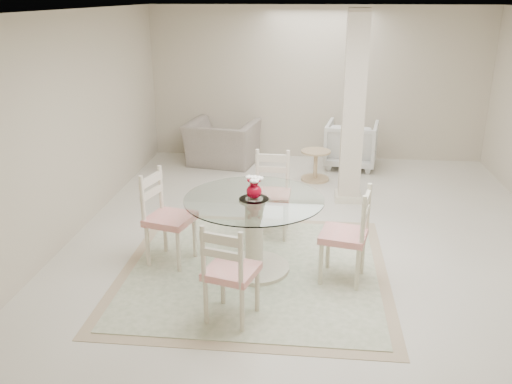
# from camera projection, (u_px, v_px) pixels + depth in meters

# --- Properties ---
(ground) EXTENTS (7.00, 7.00, 0.00)m
(ground) POSITION_uv_depth(u_px,v_px,m) (314.00, 234.00, 6.86)
(ground) COLOR silver
(ground) RESTS_ON ground
(room_shell) EXTENTS (6.02, 7.02, 2.71)m
(room_shell) POSITION_uv_depth(u_px,v_px,m) (319.00, 88.00, 6.22)
(room_shell) COLOR beige
(room_shell) RESTS_ON ground
(column) EXTENTS (0.30, 0.30, 2.70)m
(column) POSITION_uv_depth(u_px,v_px,m) (353.00, 109.00, 7.56)
(column) COLOR beige
(column) RESTS_ON ground
(area_rug) EXTENTS (2.91, 2.91, 0.02)m
(area_rug) POSITION_uv_depth(u_px,v_px,m) (254.00, 270.00, 5.97)
(area_rug) COLOR tan
(area_rug) RESTS_ON ground
(dining_table) EXTENTS (1.48, 1.48, 0.85)m
(dining_table) POSITION_uv_depth(u_px,v_px,m) (254.00, 235.00, 5.82)
(dining_table) COLOR beige
(dining_table) RESTS_ON ground
(red_vase) EXTENTS (0.19, 0.18, 0.25)m
(red_vase) POSITION_uv_depth(u_px,v_px,m) (254.00, 187.00, 5.63)
(red_vase) COLOR #A4051A
(red_vase) RESTS_ON dining_table
(dining_chair_east) EXTENTS (0.55, 0.55, 1.15)m
(dining_chair_east) POSITION_uv_depth(u_px,v_px,m) (351.00, 229.00, 5.55)
(dining_chair_east) COLOR beige
(dining_chair_east) RESTS_ON ground
(dining_chair_north) EXTENTS (0.47, 0.47, 1.17)m
(dining_chair_north) POSITION_uv_depth(u_px,v_px,m) (271.00, 188.00, 6.70)
(dining_chair_north) COLOR beige
(dining_chair_north) RESTS_ON ground
(dining_chair_west) EXTENTS (0.58, 0.58, 1.17)m
(dining_chair_west) POSITION_uv_depth(u_px,v_px,m) (164.00, 211.00, 5.97)
(dining_chair_west) COLOR #F1E3C6
(dining_chair_west) RESTS_ON ground
(dining_chair_south) EXTENTS (0.54, 0.54, 1.10)m
(dining_chair_south) POSITION_uv_depth(u_px,v_px,m) (228.00, 266.00, 4.84)
(dining_chair_south) COLOR beige
(dining_chair_south) RESTS_ON ground
(recliner_taupe) EXTENTS (1.34, 1.22, 0.77)m
(recliner_taupe) POSITION_uv_depth(u_px,v_px,m) (222.00, 143.00, 9.59)
(recliner_taupe) COLOR #A09285
(recliner_taupe) RESTS_ON ground
(armchair_white) EXTENTS (0.98, 1.00, 0.80)m
(armchair_white) POSITION_uv_depth(u_px,v_px,m) (351.00, 144.00, 9.44)
(armchair_white) COLOR white
(armchair_white) RESTS_ON ground
(side_table) EXTENTS (0.48, 0.48, 0.50)m
(side_table) POSITION_uv_depth(u_px,v_px,m) (315.00, 166.00, 8.80)
(side_table) COLOR #D9C185
(side_table) RESTS_ON ground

